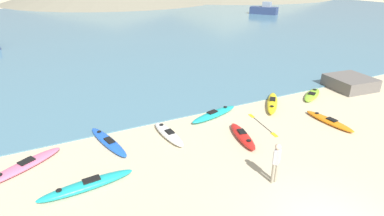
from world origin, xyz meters
TOP-DOWN VIEW (x-y plane):
  - bay_water at (0.00, 44.72)m, footprint 160.00×70.00m
  - kayak_on_sand_0 at (0.84, 9.02)m, footprint 3.36×1.45m
  - kayak_on_sand_1 at (-2.37, 8.03)m, footprint 0.87×2.83m
  - kayak_on_sand_2 at (4.89, 8.84)m, footprint 2.74×2.96m
  - kayak_on_sand_3 at (8.23, 8.81)m, footprint 2.70×2.04m
  - kayak_on_sand_4 at (-5.23, 8.70)m, footprint 1.40×3.52m
  - kayak_on_sand_5 at (0.84, 6.25)m, footprint 1.18×2.78m
  - kayak_on_sand_6 at (-8.85, 8.25)m, footprint 3.31×2.35m
  - kayak_on_sand_7 at (6.08, 5.56)m, footprint 0.76×3.02m
  - kayak_on_sand_8 at (-6.63, 5.74)m, footprint 3.62×0.90m
  - person_near_foreground at (-0.02, 2.91)m, footprint 0.35×0.30m
  - moored_boat_1 at (33.20, 45.08)m, footprint 4.70×5.47m
  - loose_paddle at (2.67, 6.99)m, footprint 0.53×2.78m
  - shoreline_rock at (11.81, 8.80)m, footprint 3.03×2.98m

SIDE VIEW (x-z plane):
  - loose_paddle at x=2.67m, z-range 0.00..0.03m
  - bay_water at x=0.00m, z-range 0.00..0.06m
  - kayak_on_sand_3 at x=8.23m, z-range -0.02..0.27m
  - kayak_on_sand_4 at x=-5.23m, z-range -0.02..0.29m
  - kayak_on_sand_7 at x=6.08m, z-range -0.02..0.29m
  - kayak_on_sand_6 at x=-8.85m, z-range -0.02..0.30m
  - kayak_on_sand_5 at x=0.84m, z-range -0.02..0.35m
  - kayak_on_sand_8 at x=-6.63m, z-range -0.02..0.36m
  - kayak_on_sand_2 at x=4.89m, z-range -0.02..0.36m
  - kayak_on_sand_0 at x=0.84m, z-range -0.02..0.37m
  - kayak_on_sand_1 at x=-2.37m, z-range -0.02..0.38m
  - shoreline_rock at x=11.81m, z-range 0.00..0.84m
  - moored_boat_1 at x=33.20m, z-range -0.29..2.05m
  - person_near_foreground at x=-0.02m, z-range 0.13..1.86m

